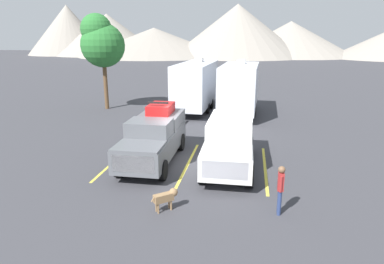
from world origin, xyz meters
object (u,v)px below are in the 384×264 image
(camper_trailer_b, at_px, (239,87))
(dog, at_px, (167,196))
(pickup_truck_b, at_px, (230,141))
(person_a, at_px, (280,187))
(pickup_truck_a, at_px, (154,136))
(camper_trailer_a, at_px, (196,84))

(camper_trailer_b, height_order, dog, camper_trailer_b)
(pickup_truck_b, height_order, dog, pickup_truck_b)
(pickup_truck_b, xyz_separation_m, dog, (-1.76, -4.31, -0.65))
(camper_trailer_b, height_order, person_a, camper_trailer_b)
(pickup_truck_a, xyz_separation_m, pickup_truck_b, (3.44, -0.18, -0.03))
(pickup_truck_a, xyz_separation_m, dog, (1.68, -4.49, -0.68))
(dog, bearing_deg, pickup_truck_a, 110.52)
(pickup_truck_b, distance_m, dog, 4.70)
(camper_trailer_a, relative_size, dog, 11.13)
(pickup_truck_b, relative_size, person_a, 3.35)
(camper_trailer_b, distance_m, person_a, 14.51)
(pickup_truck_a, bearing_deg, dog, -69.48)
(pickup_truck_a, xyz_separation_m, camper_trailer_a, (0.14, 11.22, 0.90))
(pickup_truck_a, bearing_deg, person_a, -37.86)
(pickup_truck_a, relative_size, dog, 7.19)
(pickup_truck_a, relative_size, person_a, 3.41)
(pickup_truck_b, bearing_deg, camper_trailer_a, 106.14)
(person_a, bearing_deg, pickup_truck_b, 115.31)
(camper_trailer_a, relative_size, person_a, 5.27)
(camper_trailer_a, distance_m, camper_trailer_b, 3.46)
(pickup_truck_b, bearing_deg, dog, -112.16)
(pickup_truck_a, distance_m, pickup_truck_b, 3.44)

